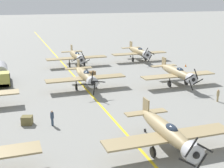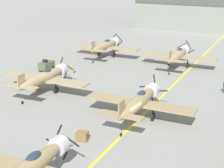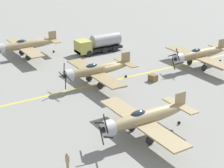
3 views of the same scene
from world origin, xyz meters
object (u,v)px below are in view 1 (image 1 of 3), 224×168
Objects in this scene: supply_crate_by_tanker at (92,74)px; airplane_mid_left at (177,73)px; airplane_far_center at (167,132)px; ground_crew_walking at (218,95)px; supply_crate_outboard at (27,120)px; ground_crew_inspecting at (52,117)px; airplane_mid_center at (85,76)px; airplane_near_left at (139,52)px; airplane_near_center at (76,56)px; fuel_tanker at (1,74)px; traffic_cone at (186,65)px.

airplane_mid_left is at bearing 138.69° from supply_crate_by_tanker.
airplane_far_center is 28.90m from supply_crate_by_tanker.
ground_crew_walking is 1.47× the size of supply_crate_outboard.
airplane_mid_left is 23.07m from ground_crew_inspecting.
airplane_mid_center is 14.81m from supply_crate_outboard.
ground_crew_inspecting is 2.89m from supply_crate_outboard.
airplane_mid_left is 19.66m from airplane_near_left.
airplane_mid_center reaches higher than airplane_near_center.
airplane_mid_left is 14.93m from supply_crate_by_tanker.
airplane_mid_left is 8.86m from ground_crew_walking.
ground_crew_inspecting reaches higher than supply_crate_outboard.
ground_crew_walking is at bearing -177.50° from ground_crew_inspecting.
fuel_tanker is at bearing 1.30° from airplane_near_left.
supply_crate_outboard is at bearing -33.64° from airplane_far_center.
airplane_near_left is (-14.04, -38.61, 0.00)m from airplane_far_center.
airplane_near_left is at bearing -132.22° from supply_crate_outboard.
traffic_cone is at bearing -148.38° from supply_crate_outboard.
airplane_far_center is 15.62m from supply_crate_outboard.
ground_crew_inspecting is at bearing 20.71° from airplane_mid_left.
ground_crew_walking is 21.31m from traffic_cone.
airplane_mid_center is at bearing 28.93° from airplane_near_left.
airplane_near_center is 10.46× the size of supply_crate_outboard.
ground_crew_inspecting is (22.86, 29.24, -1.07)m from airplane_near_left.
airplane_mid_center is 23.16m from airplane_near_left.
fuel_tanker is at bearing -75.17° from ground_crew_inspecting.
airplane_near_center is 1.00× the size of airplane_near_left.
airplane_far_center is 1.00× the size of airplane_near_center.
airplane_far_center is at bearing 52.74° from airplane_near_left.
airplane_near_left is 10.76m from traffic_cone.
airplane_mid_center reaches higher than traffic_cone.
airplane_mid_left is 28.05m from fuel_tanker.
airplane_near_left reaches higher than supply_crate_by_tanker.
airplane_far_center is at bearing 88.12° from supply_crate_by_tanker.
supply_crate_by_tanker is (-0.77, 9.04, -1.56)m from airplane_near_center.
airplane_mid_left is at bearing -160.15° from supply_crate_outboard.
airplane_far_center is 7.10× the size of ground_crew_walking.
airplane_mid_left is at bearing -155.16° from ground_crew_inspecting.
airplane_near_left is (-13.87, -0.72, 0.00)m from airplane_near_center.
ground_crew_inspecting is at bearing 155.13° from supply_crate_outboard.
airplane_mid_left is 7.10× the size of ground_crew_walking.
airplane_near_center is at bearing -111.53° from airplane_mid_center.
ground_crew_inspecting is (20.91, 9.68, -1.07)m from airplane_mid_left.
airplane_far_center is at bearing 55.72° from traffic_cone.
airplane_near_center is 7.10× the size of ground_crew_walking.
supply_crate_outboard is at bearing -0.55° from ground_crew_walking.
airplane_mid_center reaches higher than ground_crew_inspecting.
airplane_far_center is at bearing 115.74° from fuel_tanker.
airplane_mid_left is (-11.92, 18.84, 0.00)m from airplane_near_center.
airplane_far_center reaches higher than supply_crate_outboard.
airplane_mid_left is 14.24m from traffic_cone.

